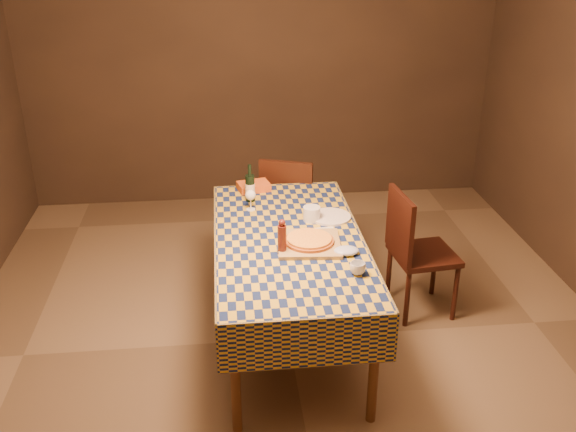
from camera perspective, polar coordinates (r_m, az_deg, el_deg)
The scene contains 16 objects.
room at distance 3.84m, azimuth 0.08°, elevation 5.80°, with size 5.00×5.10×2.70m.
dining_table at distance 4.10m, azimuth 0.08°, elevation -2.91°, with size 0.94×1.84×0.77m.
cutting_board at distance 3.97m, azimuth 1.89°, elevation -2.48°, with size 0.38×0.38×0.02m, color #A5854D.
pizza at distance 3.96m, azimuth 1.90°, elevation -2.14°, with size 0.33×0.33×0.03m.
pepper_mill at distance 3.83m, azimuth -0.54°, elevation -1.95°, with size 0.06×0.06×0.23m.
bowl at distance 3.91m, azimuth 2.28°, elevation -2.72°, with size 0.14×0.14×0.04m, color #59404A.
wine_glass at distance 4.42m, azimuth -3.35°, elevation 1.81°, with size 0.08×0.08×0.15m.
wine_bottle at distance 4.57m, azimuth -3.39°, elevation 2.55°, with size 0.07×0.07×0.27m.
deli_tub at distance 4.28m, azimuth 2.12°, elevation 0.20°, with size 0.12×0.12×0.10m, color silver.
takeout_container at distance 4.78m, azimuth -3.07°, elevation 2.65°, with size 0.23×0.16×0.06m, color #CB551A.
white_plate at distance 4.34m, azimuth 3.78°, elevation -0.07°, with size 0.28×0.28×0.02m, color silver.
tumbler at distance 3.67m, azimuth 6.21°, elevation -4.65°, with size 0.09×0.09×0.07m, color silver.
flour_patch at distance 4.09m, azimuth 2.47°, elevation -1.74°, with size 0.28×0.21×0.00m, color silver.
flour_bag at distance 3.88m, azimuth 5.21°, elevation -3.09°, with size 0.15×0.11×0.04m, color #AEBFDF.
chair_far at distance 5.15m, azimuth 0.10°, elevation 1.04°, with size 0.54×0.54×0.93m.
chair_right at distance 4.58m, azimuth 11.11°, elevation -2.69°, with size 0.47×0.46×0.93m.
Camera 1 is at (-0.40, -3.61, 2.60)m, focal length 40.00 mm.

